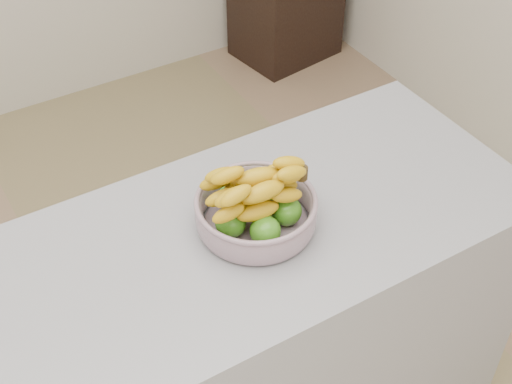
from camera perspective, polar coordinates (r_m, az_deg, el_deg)
fruit_bowl at (r=1.57m, az=0.00°, el=-1.29°), size 0.27×0.27×0.16m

